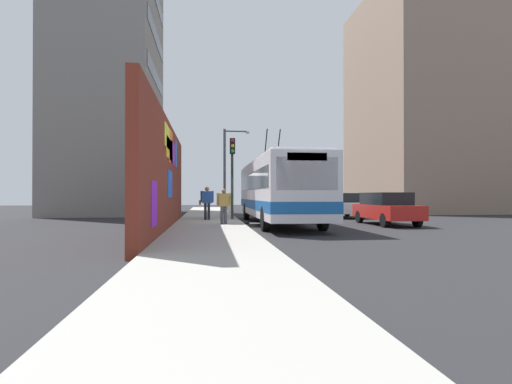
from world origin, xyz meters
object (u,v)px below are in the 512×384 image
Objects in this scene: pedestrian_at_curb at (224,203)px; city_bus at (278,189)px; street_lamp at (228,164)px; traffic_light at (232,165)px; pedestrian_midblock at (207,200)px; parked_car_red at (386,208)px; parked_car_white at (342,205)px.

city_bus is at bearing -61.21° from pedestrian_at_curb.
pedestrian_at_curb is at bearing 176.02° from street_lamp.
city_bus is at bearing -129.88° from traffic_light.
city_bus is 3.91m from pedestrian_midblock.
city_bus is at bearing -167.27° from street_lamp.
parked_car_red is 2.61× the size of pedestrian_midblock.
street_lamp reaches higher than city_bus.
parked_car_red is at bearing -101.52° from city_bus.
parked_car_red is at bearing 180.00° from parked_car_white.
traffic_light reaches higher than pedestrian_midblock.
city_bus is at bearing -115.01° from pedestrian_midblock.
parked_car_red is 0.76× the size of street_lamp.
street_lamp is at bearing 35.82° from parked_car_red.
pedestrian_midblock is at bearing 64.99° from city_bus.
street_lamp is at bearing -11.48° from pedestrian_midblock.
traffic_light is (-3.54, 7.35, 2.25)m from parked_car_white.
traffic_light is at bearing 50.12° from city_bus.
city_bus is at bearing 135.76° from parked_car_white.
pedestrian_at_curb is at bearing 130.76° from parked_car_white.
parked_car_red is at bearing -144.18° from street_lamp.
parked_car_white is 2.39× the size of pedestrian_midblock.
pedestrian_midblock is at bearing 168.52° from street_lamp.
city_bus is 2.64× the size of parked_car_red.
parked_car_white is at bearing -66.95° from pedestrian_midblock.
traffic_light is at bearing 178.96° from street_lamp.
pedestrian_at_curb is 3.91m from traffic_light.
traffic_light is at bearing 68.77° from parked_car_red.
city_bus is 7.55× the size of pedestrian_at_curb.
city_bus is at bearing 78.48° from parked_car_red.
pedestrian_midblock is 0.29× the size of street_lamp.
pedestrian_midblock is at bearing 13.55° from pedestrian_at_curb.
pedestrian_at_curb is at bearing 169.76° from traffic_light.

